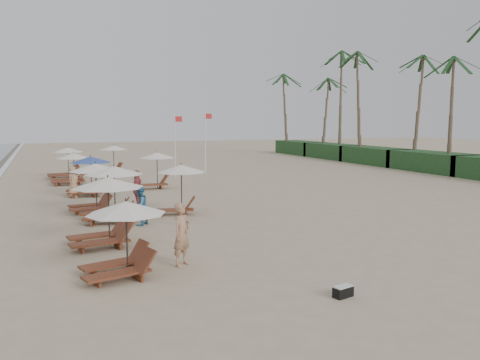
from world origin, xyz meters
name	(u,v)px	position (x,y,z in m)	size (l,w,h in m)	color
ground	(264,228)	(0.00, 0.00, 0.00)	(160.00, 160.00, 0.00)	tan
shrub_hedge	(433,162)	(22.00, 14.50, 0.80)	(3.20, 53.00, 1.60)	#193D1C
palm_row	(429,51)	(21.91, 15.40, 9.91)	(7.00, 52.00, 12.30)	brown
lounger_station_0	(120,237)	(-6.16, -4.08, 1.10)	(2.44, 2.18, 2.07)	brown
lounger_station_1	(102,210)	(-6.21, -0.48, 1.22)	(2.66, 2.40, 2.33)	brown
lounger_station_2	(109,193)	(-5.47, 3.54, 1.21)	(2.70, 2.42, 2.33)	brown
lounger_station_3	(92,184)	(-5.91, 6.21, 1.27)	(2.58, 2.45, 2.24)	brown
lounger_station_4	(87,175)	(-5.72, 11.36, 1.15)	(2.60, 2.31, 2.21)	brown
lounger_station_5	(70,169)	(-6.36, 16.97, 0.99)	(2.73, 2.36, 2.06)	brown
lounger_station_6	(64,164)	(-6.53, 20.86, 1.04)	(2.66, 2.28, 2.24)	brown
inland_station_0	(179,181)	(-2.32, 4.18, 1.49)	(2.54, 2.24, 2.22)	brown
inland_station_1	(154,168)	(-1.62, 12.86, 1.31)	(2.80, 2.24, 2.22)	brown
inland_station_2	(111,156)	(-2.91, 22.77, 1.41)	(2.67, 2.24, 2.22)	brown
beachgoer_near	(182,234)	(-4.32, -3.70, 0.93)	(0.68, 0.45, 1.86)	tan
beachgoer_mid_a	(140,206)	(-4.44, 2.33, 0.80)	(0.78, 0.61, 1.61)	teal
beachgoer_far_a	(137,190)	(-3.92, 5.75, 0.95)	(1.12, 0.47, 1.91)	#B24751
beachgoer_far_b	(73,181)	(-6.49, 10.99, 0.89)	(0.87, 0.57, 1.78)	tan
duffel_bag	(343,291)	(-1.42, -7.70, 0.14)	(0.54, 0.36, 0.28)	black
flag_pole_near	(175,142)	(1.17, 18.27, 2.60)	(0.59, 0.08, 4.71)	silver
flag_pole_far	(206,140)	(3.93, 19.59, 2.72)	(0.60, 0.08, 4.93)	silver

